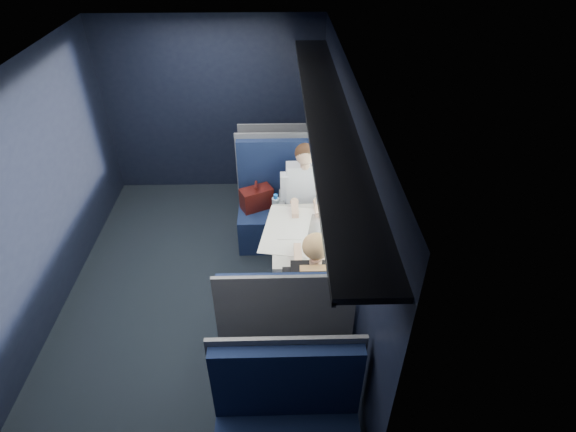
{
  "coord_description": "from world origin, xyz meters",
  "views": [
    {
      "loc": [
        0.81,
        -3.41,
        3.45
      ],
      "look_at": [
        0.9,
        0.0,
        0.95
      ],
      "focal_mm": 28.0,
      "sensor_mm": 36.0,
      "label": 1
    }
  ],
  "objects_px": {
    "seat_row_front": "(281,169)",
    "laptop": "(330,221)",
    "seat_bay_near": "(281,208)",
    "seat_bay_far": "(285,327)",
    "man": "(305,195)",
    "table": "(301,239)",
    "woman": "(314,286)",
    "cup": "(326,210)",
    "bottle_small": "(319,202)"
  },
  "relations": [
    {
      "from": "seat_bay_far",
      "to": "cup",
      "type": "relative_size",
      "value": 15.72
    },
    {
      "from": "woman",
      "to": "laptop",
      "type": "distance_m",
      "value": 0.83
    },
    {
      "from": "table",
      "to": "seat_bay_far",
      "type": "height_order",
      "value": "seat_bay_far"
    },
    {
      "from": "seat_bay_far",
      "to": "man",
      "type": "height_order",
      "value": "man"
    },
    {
      "from": "table",
      "to": "seat_bay_far",
      "type": "relative_size",
      "value": 0.79
    },
    {
      "from": "woman",
      "to": "cup",
      "type": "relative_size",
      "value": 16.49
    },
    {
      "from": "bottle_small",
      "to": "cup",
      "type": "bearing_deg",
      "value": -45.53
    },
    {
      "from": "man",
      "to": "laptop",
      "type": "relative_size",
      "value": 3.29
    },
    {
      "from": "woman",
      "to": "man",
      "type": "bearing_deg",
      "value": 90.0
    },
    {
      "from": "seat_bay_far",
      "to": "seat_row_front",
      "type": "xyz_separation_m",
      "value": [
        0.0,
        2.67,
        -0.0
      ]
    },
    {
      "from": "seat_row_front",
      "to": "woman",
      "type": "xyz_separation_m",
      "value": [
        0.25,
        -2.5,
        0.32
      ]
    },
    {
      "from": "cup",
      "to": "bottle_small",
      "type": "bearing_deg",
      "value": 134.47
    },
    {
      "from": "seat_row_front",
      "to": "bottle_small",
      "type": "xyz_separation_m",
      "value": [
        0.38,
        -1.39,
        0.42
      ]
    },
    {
      "from": "seat_row_front",
      "to": "woman",
      "type": "bearing_deg",
      "value": -84.3
    },
    {
      "from": "seat_bay_near",
      "to": "woman",
      "type": "bearing_deg",
      "value": -80.5
    },
    {
      "from": "seat_row_front",
      "to": "woman",
      "type": "height_order",
      "value": "woman"
    },
    {
      "from": "seat_bay_near",
      "to": "seat_row_front",
      "type": "xyz_separation_m",
      "value": [
        0.01,
        0.92,
        -0.01
      ]
    },
    {
      "from": "woman",
      "to": "seat_bay_far",
      "type": "bearing_deg",
      "value": -146.18
    },
    {
      "from": "table",
      "to": "seat_bay_near",
      "type": "height_order",
      "value": "seat_bay_near"
    },
    {
      "from": "seat_row_front",
      "to": "man",
      "type": "relative_size",
      "value": 0.88
    },
    {
      "from": "seat_bay_far",
      "to": "man",
      "type": "relative_size",
      "value": 0.95
    },
    {
      "from": "man",
      "to": "cup",
      "type": "distance_m",
      "value": 0.42
    },
    {
      "from": "seat_bay_near",
      "to": "seat_bay_far",
      "type": "relative_size",
      "value": 1.0
    },
    {
      "from": "seat_bay_far",
      "to": "woman",
      "type": "relative_size",
      "value": 0.95
    },
    {
      "from": "table",
      "to": "seat_row_front",
      "type": "distance_m",
      "value": 1.82
    },
    {
      "from": "bottle_small",
      "to": "cup",
      "type": "relative_size",
      "value": 2.43
    },
    {
      "from": "table",
      "to": "laptop",
      "type": "distance_m",
      "value": 0.33
    },
    {
      "from": "laptop",
      "to": "cup",
      "type": "distance_m",
      "value": 0.24
    },
    {
      "from": "table",
      "to": "bottle_small",
      "type": "distance_m",
      "value": 0.48
    },
    {
      "from": "seat_bay_near",
      "to": "man",
      "type": "relative_size",
      "value": 0.95
    },
    {
      "from": "man",
      "to": "seat_bay_near",
      "type": "bearing_deg",
      "value": 146.55
    },
    {
      "from": "seat_row_front",
      "to": "laptop",
      "type": "distance_m",
      "value": 1.81
    },
    {
      "from": "seat_bay_near",
      "to": "cup",
      "type": "bearing_deg",
      "value": -49.54
    },
    {
      "from": "table",
      "to": "bottle_small",
      "type": "height_order",
      "value": "bottle_small"
    },
    {
      "from": "seat_row_front",
      "to": "cup",
      "type": "bearing_deg",
      "value": -73.04
    },
    {
      "from": "laptop",
      "to": "bottle_small",
      "type": "height_order",
      "value": "laptop"
    },
    {
      "from": "bottle_small",
      "to": "cup",
      "type": "height_order",
      "value": "bottle_small"
    },
    {
      "from": "seat_bay_far",
      "to": "bottle_small",
      "type": "bearing_deg",
      "value": 73.61
    },
    {
      "from": "seat_bay_far",
      "to": "cup",
      "type": "height_order",
      "value": "seat_bay_far"
    },
    {
      "from": "seat_bay_far",
      "to": "woman",
      "type": "bearing_deg",
      "value": 33.82
    },
    {
      "from": "man",
      "to": "bottle_small",
      "type": "xyz_separation_m",
      "value": [
        0.13,
        -0.29,
        0.11
      ]
    },
    {
      "from": "bottle_small",
      "to": "cup",
      "type": "xyz_separation_m",
      "value": [
        0.07,
        -0.07,
        -0.05
      ]
    },
    {
      "from": "seat_bay_near",
      "to": "bottle_small",
      "type": "distance_m",
      "value": 0.73
    },
    {
      "from": "bottle_small",
      "to": "table",
      "type": "bearing_deg",
      "value": -115.6
    },
    {
      "from": "man",
      "to": "cup",
      "type": "height_order",
      "value": "man"
    },
    {
      "from": "seat_bay_far",
      "to": "bottle_small",
      "type": "height_order",
      "value": "seat_bay_far"
    },
    {
      "from": "table",
      "to": "seat_bay_near",
      "type": "xyz_separation_m",
      "value": [
        -0.2,
        0.87,
        -0.24
      ]
    },
    {
      "from": "seat_bay_near",
      "to": "man",
      "type": "xyz_separation_m",
      "value": [
        0.26,
        -0.17,
        0.3
      ]
    },
    {
      "from": "seat_bay_far",
      "to": "seat_row_front",
      "type": "bearing_deg",
      "value": 90.0
    },
    {
      "from": "seat_bay_near",
      "to": "seat_bay_far",
      "type": "distance_m",
      "value": 1.75
    }
  ]
}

